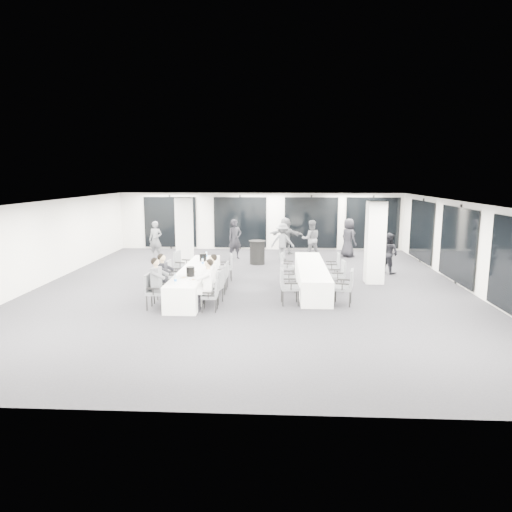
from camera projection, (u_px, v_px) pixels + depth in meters
The scene contains 42 objects.
room at pixel (278, 242), 15.76m from camera, with size 14.04×16.04×2.84m.
column_left at pixel (184, 233), 17.99m from camera, with size 0.60×0.60×2.80m, color silver.
column_right at pixel (375, 242), 15.48m from camera, with size 0.60×0.60×2.80m, color silver.
banquet_table_main at pixel (196, 280), 14.38m from camera, with size 0.90×5.00×0.75m, color white.
banquet_table_side at pixel (311, 276), 15.00m from camera, with size 0.90×5.00×0.75m, color white.
cocktail_table at pixel (257, 252), 18.93m from camera, with size 0.71×0.71×0.98m.
chair_main_left_near at pixel (153, 289), 12.55m from camera, with size 0.52×0.57×0.98m.
chair_main_left_second at pixel (159, 284), 13.21m from camera, with size 0.48×0.54×0.94m.
chair_main_left_mid at pixel (167, 276), 14.09m from camera, with size 0.55×0.60×1.03m.
chair_main_left_fourth at pixel (173, 272), 14.86m from camera, with size 0.49×0.54×0.92m.
chair_main_left_far at pixel (181, 263), 16.13m from camera, with size 0.61×0.64×1.01m.
chair_main_right_near at pixel (212, 293), 12.36m from camera, with size 0.44×0.49×0.86m.
chair_main_right_second at pixel (216, 284), 13.10m from camera, with size 0.57×0.60×0.97m.
chair_main_right_mid at pixel (221, 277), 14.17m from camera, with size 0.49×0.54×0.90m.
chair_main_right_fourth at pixel (223, 273), 14.81m from camera, with size 0.46×0.51×0.88m.
chair_main_right_far at pixel (228, 265), 16.02m from camera, with size 0.53×0.57×0.92m.
chair_side_left_near at pixel (287, 284), 12.98m from camera, with size 0.56×0.62×1.04m.
chair_side_left_mid at pixel (286, 275), 14.48m from camera, with size 0.48×0.54×0.93m.
chair_side_left_far at pixel (286, 265), 16.10m from camera, with size 0.54×0.58×0.95m.
chair_side_right_near at pixel (346, 285), 12.91m from camera, with size 0.62×0.65×1.03m.
chair_side_right_mid at pixel (339, 274), 14.46m from camera, with size 0.53×0.58×0.99m.
chair_side_right_far at pixel (334, 265), 15.80m from camera, with size 0.54×0.59×1.00m.
seated_guest_a at pixel (159, 280), 12.49m from camera, with size 0.50×0.38×1.44m.
seated_guest_b at pixel (165, 275), 13.16m from camera, with size 0.50×0.38×1.44m.
seated_guest_c at pixel (206, 282), 12.31m from camera, with size 0.50×0.38×1.44m.
seated_guest_d at pixel (211, 275), 13.08m from camera, with size 0.50×0.38×1.44m.
standing_guest_a at pixel (235, 237), 20.06m from camera, with size 0.72×0.58×1.98m, color black.
standing_guest_b at pixel (311, 237), 20.31m from camera, with size 0.92×0.56×1.92m, color #4F5256.
standing_guest_c at pixel (283, 239), 19.88m from camera, with size 1.16×0.59×1.80m, color #4F5256.
standing_guest_e at pixel (348, 235), 20.52m from camera, with size 0.95×0.58×1.97m, color black.
standing_guest_f at pixel (286, 233), 21.31m from camera, with size 1.79×0.69×1.95m, color #4F5256.
standing_guest_g at pixel (155, 237), 20.24m from camera, with size 0.68×0.55×1.87m, color #4F5256.
standing_guest_h at pixel (389, 250), 17.11m from camera, with size 0.83×0.51×1.73m, color black.
ice_bucket_near at pixel (190, 272), 13.24m from camera, with size 0.24×0.24×0.28m, color black.
ice_bucket_far at pixel (203, 257), 15.59m from camera, with size 0.24×0.24×0.27m, color black.
water_bottle_a at pixel (175, 279), 12.36m from camera, with size 0.07×0.07×0.23m, color silver.
water_bottle_b at pixel (203, 262), 14.85m from camera, with size 0.07×0.07×0.22m, color silver.
water_bottle_c at pixel (206, 255), 16.14m from camera, with size 0.07×0.07×0.23m, color silver.
plate_a at pixel (184, 278), 13.05m from camera, with size 0.22×0.22×0.03m.
plate_b at pixel (192, 280), 12.79m from camera, with size 0.20×0.20×0.03m.
plate_c at pixel (193, 272), 13.83m from camera, with size 0.22×0.22×0.03m.
wine_glass at pixel (190, 280), 12.17m from camera, with size 0.08×0.08×0.20m.
Camera 1 is at (0.93, -14.51, 3.64)m, focal length 32.00 mm.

